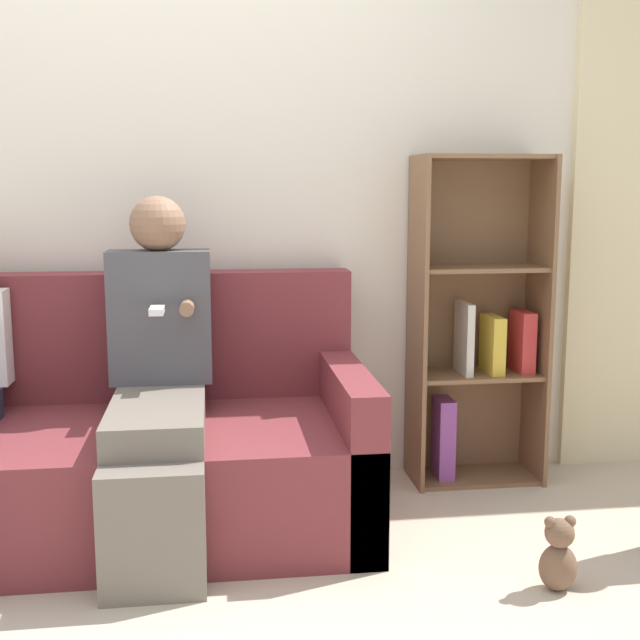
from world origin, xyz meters
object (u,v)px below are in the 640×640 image
Objects in this scene: adult_seated at (158,369)px; bookshelf at (475,332)px; teddy_bear at (558,556)px; couch at (133,450)px.

bookshelf reaches higher than adult_seated.
bookshelf is at bearing 86.79° from teddy_bear.
teddy_bear is (1.36, -0.70, -0.17)m from couch.
teddy_bear is (-0.06, -1.03, -0.53)m from bookshelf.
couch is at bearing 137.69° from adult_seated.
adult_seated reaches higher than teddy_bear.
adult_seated is 1.48m from teddy_bear.
bookshelf is 1.16m from teddy_bear.
adult_seated reaches higher than couch.
couch is at bearing 152.87° from teddy_bear.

